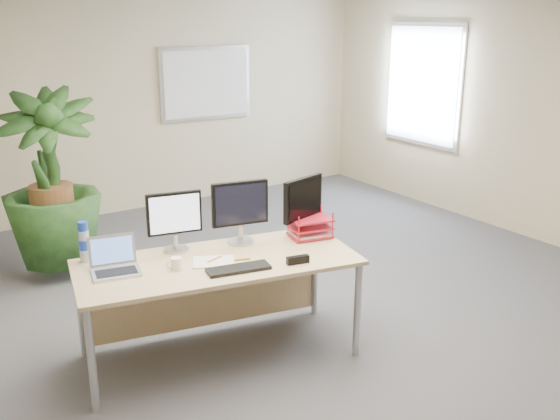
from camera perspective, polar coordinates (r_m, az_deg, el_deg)
floor at (r=4.95m, az=2.13°, el=-11.77°), size 8.00×8.00×0.00m
back_wall at (r=8.00m, az=-14.65°, el=9.24°), size 7.00×0.04×2.70m
whiteboard at (r=8.40m, az=-6.78°, el=11.41°), size 1.30×0.04×0.95m
window at (r=8.38m, az=12.89°, el=11.09°), size 0.04×1.30×1.55m
desk at (r=4.60m, az=-6.04°, el=-5.98°), size 2.09×1.18×0.76m
floor_plant at (r=6.21m, az=-20.12°, el=0.79°), size 1.09×1.09×1.50m
monitor_left at (r=4.57m, az=-9.62°, el=-0.70°), size 0.40×0.18×0.44m
monitor_right at (r=4.67m, az=-3.66°, el=0.17°), size 0.43×0.20×0.48m
monitor_dark at (r=4.81m, az=2.12°, el=0.64°), size 0.42×0.19×0.47m
laptop at (r=4.37m, az=-14.91°, el=-4.68°), size 0.36×0.33×0.23m
keyboard at (r=4.25m, az=-3.81°, el=-5.38°), size 0.45×0.22×0.02m
coffee_mug at (r=4.31m, az=-9.49°, el=-4.85°), size 0.11×0.07×0.08m
spiral_notebook at (r=4.40m, az=-6.10°, el=-4.74°), size 0.35×0.32×0.01m
orange_pen at (r=4.42m, az=-5.99°, el=-4.47°), size 0.14×0.06×0.01m
yellow_highlighter at (r=4.43m, az=-3.48°, el=-4.50°), size 0.11×0.05×0.02m
water_bottle at (r=4.56m, az=-17.47°, el=-2.86°), size 0.08×0.08×0.29m
letter_tray at (r=4.86m, az=2.77°, el=-1.72°), size 0.35×0.29×0.15m
stapler at (r=4.35m, az=1.64°, el=-4.57°), size 0.17×0.07×0.05m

